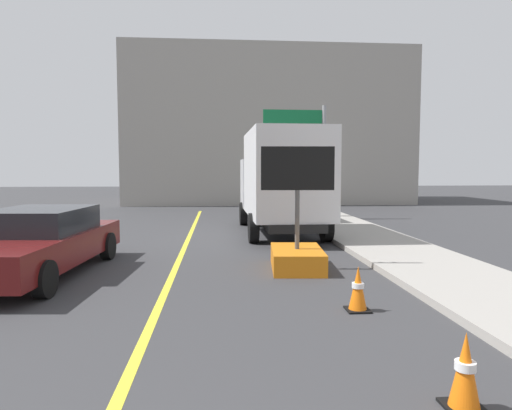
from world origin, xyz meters
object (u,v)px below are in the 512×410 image
Objects in this scene: pickup_car at (37,242)px; traffic_cone_near_sign at (465,372)px; highway_guide_sign at (306,142)px; box_truck at (281,180)px; arrow_board_trailer at (297,247)px; traffic_cone_mid_lane at (358,289)px.

pickup_car is 7.24× the size of traffic_cone_near_sign.
highway_guide_sign is 16.47m from traffic_cone_near_sign.
box_truck is 5.11m from highway_guide_sign.
arrow_board_trailer is 6.03m from traffic_cone_near_sign.
pickup_car is (-5.50, -0.11, 0.22)m from arrow_board_trailer.
highway_guide_sign is at bearing 53.19° from pickup_car.
box_truck is 8.73m from traffic_cone_mid_lane.
arrow_board_trailer is at bearing 98.09° from traffic_cone_mid_lane.
box_truck is 11.66m from traffic_cone_near_sign.
traffic_cone_near_sign is (-1.63, -16.10, -3.07)m from highway_guide_sign.
traffic_cone_near_sign reaches higher than traffic_cone_mid_lane.
box_truck is (0.41, 5.56, 1.37)m from arrow_board_trailer.
pickup_car is 1.05× the size of highway_guide_sign.
traffic_cone_mid_lane is (-1.71, -13.15, -3.08)m from highway_guide_sign.
arrow_board_trailer reaches higher than traffic_cone_near_sign.
pickup_car reaches higher than traffic_cone_mid_lane.
arrow_board_trailer is at bearing -94.20° from box_truck.
traffic_cone_near_sign is at bearing -89.46° from box_truck.
highway_guide_sign is at bearing 82.59° from traffic_cone_mid_lane.
traffic_cone_mid_lane is at bearing -97.41° from highway_guide_sign.
traffic_cone_mid_lane is (0.03, -8.61, -1.50)m from box_truck.
highway_guide_sign is at bearing 84.24° from traffic_cone_near_sign.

